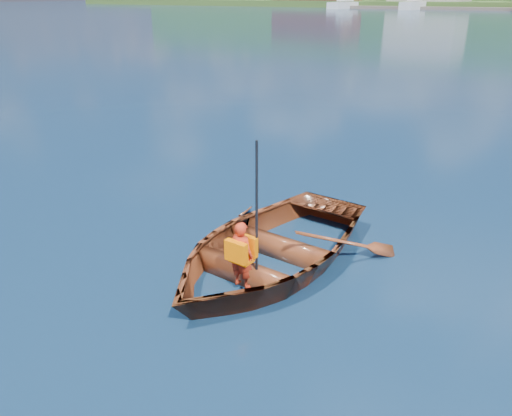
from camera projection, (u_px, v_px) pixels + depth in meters
name	position (u px, v px, depth m)	size (l,w,h in m)	color
ground	(328.00, 295.00, 7.08)	(600.00, 600.00, 0.00)	#112944
rowboat	(269.00, 247.00, 7.81)	(3.17, 4.39, 0.90)	brown
child_paddler	(242.00, 253.00, 6.93)	(0.37, 0.34, 2.13)	red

